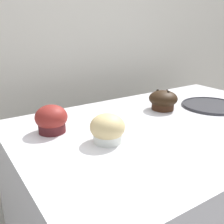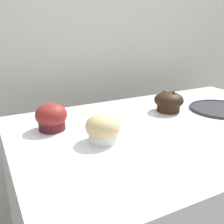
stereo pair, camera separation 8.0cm
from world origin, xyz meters
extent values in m
cube|color=beige|center=(0.00, 0.60, 0.90)|extent=(3.20, 0.10, 1.80)
cylinder|color=white|center=(-0.26, -0.01, 0.92)|extent=(0.08, 0.08, 0.04)
ellipsoid|color=#D7BD7E|center=(-0.26, -0.01, 0.94)|extent=(0.09, 0.09, 0.07)
cylinder|color=#392113|center=(0.06, 0.11, 0.92)|extent=(0.08, 0.08, 0.04)
ellipsoid|color=black|center=(0.06, 0.11, 0.94)|extent=(0.10, 0.10, 0.06)
sphere|color=black|center=(0.07, 0.09, 0.97)|extent=(0.01, 0.01, 0.01)
sphere|color=black|center=(0.06, 0.14, 0.96)|extent=(0.01, 0.01, 0.01)
sphere|color=black|center=(0.09, 0.12, 0.96)|extent=(0.01, 0.01, 0.01)
cylinder|color=#4D1B1D|center=(-0.36, 0.13, 0.92)|extent=(0.08, 0.08, 0.05)
ellipsoid|color=maroon|center=(-0.36, 0.13, 0.94)|extent=(0.09, 0.09, 0.07)
cylinder|color=#2D2D33|center=(0.24, 0.03, 0.90)|extent=(0.22, 0.22, 0.01)
torus|color=#2D2D33|center=(0.24, 0.03, 0.90)|extent=(0.22, 0.22, 0.01)
camera|label=1|loc=(-0.60, -0.56, 1.20)|focal=42.00mm
camera|label=2|loc=(-0.53, -0.60, 1.20)|focal=42.00mm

